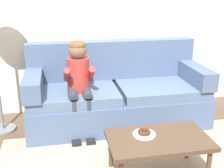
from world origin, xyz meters
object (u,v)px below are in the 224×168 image
object	(u,v)px
person_child	(79,79)
donut	(144,132)
coffee_table	(158,142)
toy_controller	(168,144)
couch	(116,95)

from	to	relation	value
person_child	donut	world-z (taller)	person_child
person_child	coffee_table	bearing A→B (deg)	-58.22
coffee_table	donut	size ratio (longest dim) A/B	7.58
donut	toy_controller	bearing A→B (deg)	43.12
coffee_table	toy_controller	world-z (taller)	coffee_table
coffee_table	person_child	distance (m)	1.21
couch	coffee_table	distance (m)	1.22
donut	couch	bearing A→B (deg)	90.84
person_child	donut	xyz separation A→B (m)	(0.50, -0.92, -0.24)
person_child	toy_controller	bearing A→B (deg)	-30.41
coffee_table	couch	bearing A→B (deg)	96.16
couch	person_child	xyz separation A→B (m)	(-0.49, -0.21, 0.32)
couch	donut	size ratio (longest dim) A/B	18.44
coffee_table	toy_controller	bearing A→B (deg)	56.84
coffee_table	donut	world-z (taller)	donut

